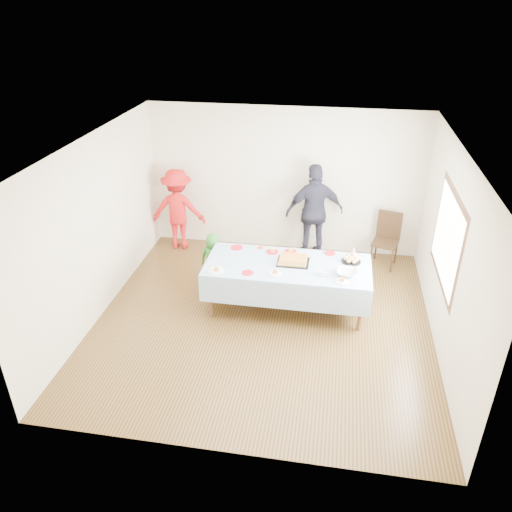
% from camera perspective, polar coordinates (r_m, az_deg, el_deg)
% --- Properties ---
extents(ground, '(5.00, 5.00, 0.00)m').
position_cam_1_polar(ground, '(7.69, 0.81, -7.31)').
color(ground, '#402A12').
rests_on(ground, ground).
extents(room_walls, '(5.04, 5.04, 2.72)m').
position_cam_1_polar(room_walls, '(6.80, 1.37, 4.86)').
color(room_walls, beige).
rests_on(room_walls, ground).
extents(party_table, '(2.50, 1.10, 0.78)m').
position_cam_1_polar(party_table, '(7.60, 3.64, -1.32)').
color(party_table, brown).
rests_on(party_table, ground).
extents(birthday_cake, '(0.48, 0.37, 0.09)m').
position_cam_1_polar(birthday_cake, '(7.61, 4.27, -0.48)').
color(birthday_cake, black).
rests_on(birthday_cake, party_table).
extents(rolls_tray, '(0.30, 0.30, 0.09)m').
position_cam_1_polar(rolls_tray, '(7.75, 10.82, -0.41)').
color(rolls_tray, black).
rests_on(rolls_tray, party_table).
extents(punch_bowl, '(0.31, 0.31, 0.08)m').
position_cam_1_polar(punch_bowl, '(7.39, 10.34, -1.88)').
color(punch_bowl, silver).
rests_on(punch_bowl, party_table).
extents(party_hat, '(0.09, 0.09, 0.15)m').
position_cam_1_polar(party_hat, '(7.93, 11.08, 0.57)').
color(party_hat, white).
rests_on(party_hat, party_table).
extents(fork_pile, '(0.24, 0.18, 0.07)m').
position_cam_1_polar(fork_pile, '(7.33, 7.71, -1.97)').
color(fork_pile, white).
rests_on(fork_pile, party_table).
extents(plate_red_far_a, '(0.20, 0.20, 0.01)m').
position_cam_1_polar(plate_red_far_a, '(8.05, -2.22, 0.99)').
color(plate_red_far_a, red).
rests_on(plate_red_far_a, party_table).
extents(plate_red_far_b, '(0.20, 0.20, 0.01)m').
position_cam_1_polar(plate_red_far_b, '(7.92, 1.89, 0.50)').
color(plate_red_far_b, red).
rests_on(plate_red_far_b, party_table).
extents(plate_red_far_c, '(0.19, 0.19, 0.01)m').
position_cam_1_polar(plate_red_far_c, '(7.94, 3.98, 0.52)').
color(plate_red_far_c, red).
rests_on(plate_red_far_c, party_table).
extents(plate_red_far_d, '(0.17, 0.17, 0.01)m').
position_cam_1_polar(plate_red_far_d, '(7.95, 8.43, 0.31)').
color(plate_red_far_d, red).
rests_on(plate_red_far_d, party_table).
extents(plate_red_near, '(0.17, 0.17, 0.01)m').
position_cam_1_polar(plate_red_near, '(7.34, -0.96, -1.92)').
color(plate_red_near, red).
rests_on(plate_red_near, party_table).
extents(plate_white_left, '(0.24, 0.24, 0.01)m').
position_cam_1_polar(plate_white_left, '(7.41, -4.53, -1.69)').
color(plate_white_left, white).
rests_on(plate_white_left, party_table).
extents(plate_white_mid, '(0.20, 0.20, 0.01)m').
position_cam_1_polar(plate_white_mid, '(7.32, 2.20, -1.99)').
color(plate_white_mid, white).
rests_on(plate_white_mid, party_table).
extents(plate_white_right, '(0.20, 0.20, 0.01)m').
position_cam_1_polar(plate_white_right, '(7.23, 9.77, -2.86)').
color(plate_white_right, white).
rests_on(plate_white_right, party_table).
extents(dining_chair, '(0.53, 0.53, 0.99)m').
position_cam_1_polar(dining_chair, '(9.24, 14.73, 2.20)').
color(dining_chair, black).
rests_on(dining_chair, ground).
extents(toddler_left, '(0.33, 0.26, 0.80)m').
position_cam_1_polar(toddler_left, '(8.24, 0.52, -1.31)').
color(toddler_left, red).
rests_on(toddler_left, ground).
extents(toddler_mid, '(0.45, 0.31, 0.91)m').
position_cam_1_polar(toddler_mid, '(8.43, -4.92, -0.31)').
color(toddler_mid, '#276C24').
rests_on(toddler_mid, ground).
extents(toddler_right, '(0.42, 0.35, 0.77)m').
position_cam_1_polar(toddler_right, '(8.28, 4.22, -1.39)').
color(toddler_right, tan).
rests_on(toddler_right, ground).
extents(adult_left, '(1.05, 0.65, 1.57)m').
position_cam_1_polar(adult_left, '(9.58, -8.89, 5.29)').
color(adult_left, red).
rests_on(adult_left, ground).
extents(adult_right, '(1.13, 0.72, 1.80)m').
position_cam_1_polar(adult_right, '(9.12, 6.70, 5.01)').
color(adult_right, '#272735').
rests_on(adult_right, ground).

